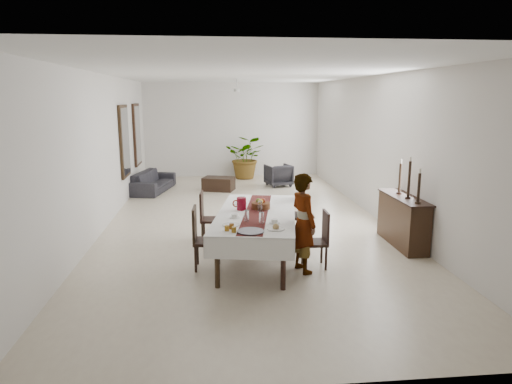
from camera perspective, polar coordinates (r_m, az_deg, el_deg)
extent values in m
cube|color=beige|center=(10.24, -1.29, -3.62)|extent=(6.00, 12.00, 0.00)
cube|color=white|center=(9.88, -1.37, 14.57)|extent=(6.00, 12.00, 0.02)
cube|color=silver|center=(15.90, -3.02, 7.75)|extent=(6.00, 0.02, 3.20)
cube|color=silver|center=(4.07, 5.26, -4.30)|extent=(6.00, 0.02, 3.20)
cube|color=silver|center=(10.15, -18.53, 4.85)|extent=(0.02, 12.00, 3.20)
cube|color=silver|center=(10.59, 15.15, 5.32)|extent=(0.02, 12.00, 3.20)
cube|color=black|center=(7.66, 0.06, -2.85)|extent=(1.52, 2.75, 0.05)
cylinder|color=black|center=(6.67, -4.88, -8.83)|extent=(0.09, 0.09, 0.76)
cylinder|color=black|center=(6.59, 3.43, -9.06)|extent=(0.09, 0.09, 0.76)
cylinder|color=black|center=(9.00, -2.38, -3.30)|extent=(0.09, 0.09, 0.76)
cylinder|color=black|center=(8.94, 3.70, -3.42)|extent=(0.09, 0.09, 0.76)
cube|color=white|center=(7.66, 0.06, -2.62)|extent=(1.75, 2.97, 0.01)
cube|color=white|center=(7.77, -4.61, -3.64)|extent=(0.50, 2.75, 0.32)
cube|color=silver|center=(7.68, 4.79, -3.83)|extent=(0.50, 2.75, 0.32)
cube|color=white|center=(6.37, -0.88, -7.10)|extent=(1.26, 0.23, 0.32)
cube|color=white|center=(9.04, 0.72, -1.39)|extent=(1.26, 0.23, 0.32)
cube|color=maroon|center=(7.65, 0.06, -2.55)|extent=(0.85, 2.73, 0.00)
cylinder|color=maroon|center=(7.81, -1.83, -1.47)|extent=(0.19, 0.19, 0.22)
torus|color=maroon|center=(7.82, -2.50, -1.45)|extent=(0.13, 0.04, 0.13)
cylinder|color=white|center=(6.94, 0.70, -3.29)|extent=(0.08, 0.08, 0.18)
cylinder|color=white|center=(7.07, -1.18, -3.03)|extent=(0.08, 0.08, 0.18)
cylinder|color=silver|center=(7.68, 0.49, -1.81)|extent=(0.08, 0.08, 0.18)
cylinder|color=white|center=(7.00, 2.32, -3.68)|extent=(0.10, 0.10, 0.06)
cylinder|color=silver|center=(7.01, 2.32, -3.88)|extent=(0.16, 0.16, 0.01)
cylinder|color=white|center=(7.31, -2.70, -3.01)|extent=(0.10, 0.10, 0.06)
cylinder|color=white|center=(7.32, -2.70, -3.21)|extent=(0.16, 0.16, 0.01)
cylinder|color=silver|center=(6.70, 2.49, -4.63)|extent=(0.26, 0.26, 0.02)
sphere|color=tan|center=(6.69, 2.50, -4.38)|extent=(0.10, 0.10, 0.10)
cylinder|color=silver|center=(6.90, -3.14, -4.12)|extent=(0.26, 0.26, 0.02)
cylinder|color=white|center=(8.26, -2.03, -1.44)|extent=(0.26, 0.26, 0.02)
cylinder|color=#424147|center=(6.56, -0.69, -4.94)|extent=(0.39, 0.39, 0.02)
cylinder|color=#946715|center=(6.54, -2.79, -4.72)|extent=(0.07, 0.07, 0.08)
cylinder|color=#9C6616|center=(6.62, -3.66, -4.54)|extent=(0.07, 0.07, 0.08)
cylinder|color=brown|center=(6.72, -3.07, -4.29)|extent=(0.07, 0.07, 0.08)
cylinder|color=brown|center=(7.90, 0.60, -1.71)|extent=(0.32, 0.32, 0.11)
sphere|color=maroon|center=(7.90, 0.85, -1.10)|extent=(0.10, 0.10, 0.10)
sphere|color=olive|center=(7.91, 0.30, -1.08)|extent=(0.09, 0.09, 0.09)
sphere|color=gold|center=(7.83, 0.57, -1.22)|extent=(0.09, 0.09, 0.09)
cube|color=black|center=(7.48, 7.31, -6.31)|extent=(0.40, 0.40, 0.04)
cylinder|color=black|center=(7.43, 8.75, -8.23)|extent=(0.04, 0.04, 0.39)
cylinder|color=black|center=(7.73, 8.20, -7.42)|extent=(0.04, 0.04, 0.39)
cylinder|color=black|center=(7.37, 6.28, -8.35)|extent=(0.04, 0.04, 0.39)
cylinder|color=black|center=(7.67, 5.83, -7.52)|extent=(0.04, 0.04, 0.39)
cube|color=black|center=(7.44, 8.72, -4.29)|extent=(0.04, 0.39, 0.50)
cube|color=black|center=(8.71, 3.98, -2.96)|extent=(0.57, 0.57, 0.06)
cylinder|color=black|center=(8.59, 5.26, -5.05)|extent=(0.06, 0.06, 0.48)
cylinder|color=black|center=(8.97, 5.26, -4.32)|extent=(0.06, 0.06, 0.48)
cylinder|color=black|center=(8.60, 2.60, -5.00)|extent=(0.06, 0.06, 0.48)
cylinder|color=black|center=(8.98, 2.72, -4.27)|extent=(0.06, 0.06, 0.48)
cube|color=black|center=(8.63, 5.48, -0.86)|extent=(0.14, 0.49, 0.62)
cube|color=black|center=(7.40, -6.12, -6.17)|extent=(0.45, 0.45, 0.05)
cylinder|color=black|center=(7.65, -7.33, -7.45)|extent=(0.05, 0.05, 0.42)
cylinder|color=black|center=(7.32, -7.55, -8.36)|extent=(0.05, 0.05, 0.42)
cylinder|color=black|center=(7.63, -4.68, -7.45)|extent=(0.05, 0.05, 0.42)
cylinder|color=black|center=(7.30, -4.78, -8.36)|extent=(0.05, 0.05, 0.42)
cube|color=black|center=(7.33, -7.70, -3.99)|extent=(0.06, 0.43, 0.55)
cube|color=black|center=(8.74, -5.56, -3.48)|extent=(0.44, 0.44, 0.05)
cylinder|color=black|center=(8.98, -6.51, -4.58)|extent=(0.04, 0.04, 0.40)
cylinder|color=black|center=(8.66, -6.73, -5.21)|extent=(0.04, 0.04, 0.40)
cylinder|color=black|center=(8.95, -4.37, -4.59)|extent=(0.04, 0.04, 0.40)
cylinder|color=black|center=(8.63, -4.51, -5.22)|extent=(0.04, 0.04, 0.40)
cube|color=black|center=(8.69, -6.82, -1.70)|extent=(0.07, 0.41, 0.52)
imported|color=gray|center=(7.18, 5.95, -3.88)|extent=(0.54, 0.67, 1.58)
cube|color=black|center=(8.93, 17.87, -3.54)|extent=(0.40, 1.49, 0.90)
cube|color=black|center=(8.82, 18.06, -0.64)|extent=(0.44, 1.55, 0.03)
cylinder|color=black|center=(8.33, 19.57, -1.25)|extent=(0.10, 0.10, 0.03)
cylinder|color=black|center=(8.28, 19.69, 0.53)|extent=(0.05, 0.05, 0.50)
cylinder|color=white|center=(8.23, 19.83, 2.51)|extent=(0.04, 0.04, 0.08)
cylinder|color=black|center=(8.68, 18.46, -0.66)|extent=(0.10, 0.10, 0.03)
cylinder|color=black|center=(8.62, 18.61, 1.54)|extent=(0.05, 0.05, 0.65)
cylinder|color=silver|center=(8.56, 18.77, 3.93)|extent=(0.04, 0.04, 0.08)
cylinder|color=black|center=(9.04, 17.44, -0.12)|extent=(0.10, 0.10, 0.03)
cylinder|color=black|center=(8.98, 17.56, 1.69)|extent=(0.05, 0.05, 0.55)
cylinder|color=silver|center=(8.94, 17.68, 3.67)|extent=(0.04, 0.04, 0.08)
imported|color=#2B292E|center=(13.72, -12.72, 1.31)|extent=(1.19, 2.12, 0.58)
imported|color=#28262B|center=(14.17, 2.83, 2.11)|extent=(0.88, 0.90, 0.68)
cube|color=black|center=(13.55, -4.69, 1.03)|extent=(1.02, 0.83, 0.39)
imported|color=#245321|center=(15.43, -1.19, 4.38)|extent=(1.61, 1.50, 1.45)
cube|color=black|center=(12.29, -16.13, 6.11)|extent=(0.06, 1.05, 1.85)
cube|color=silver|center=(12.28, -15.97, 6.12)|extent=(0.01, 0.90, 1.70)
cube|color=black|center=(14.35, -14.66, 6.95)|extent=(0.06, 1.05, 1.85)
cube|color=silver|center=(14.35, -14.52, 6.95)|extent=(0.01, 0.90, 1.70)
cylinder|color=silver|center=(12.87, -2.43, 13.49)|extent=(0.04, 0.04, 0.20)
cylinder|color=silver|center=(12.86, -2.42, 12.59)|extent=(0.16, 0.16, 0.08)
cube|color=silver|center=(13.21, -2.51, 12.57)|extent=(0.10, 0.55, 0.01)
cube|color=silver|center=(12.51, -2.32, 12.62)|extent=(0.10, 0.55, 0.01)
cube|color=silver|center=(12.89, -0.83, 12.60)|extent=(0.55, 0.10, 0.01)
cube|color=silver|center=(12.84, -4.02, 12.58)|extent=(0.55, 0.10, 0.01)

